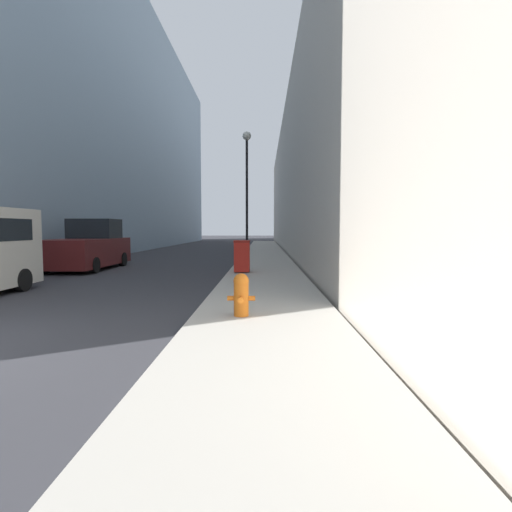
{
  "coord_description": "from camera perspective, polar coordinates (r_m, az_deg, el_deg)",
  "views": [
    {
      "loc": [
        5.1,
        -5.4,
        1.75
      ],
      "look_at": [
        4.68,
        16.6,
        0.25
      ],
      "focal_mm": 28.0,
      "sensor_mm": 36.0,
      "label": 1
    }
  ],
  "objects": [
    {
      "name": "fire_hydrant",
      "position": [
        7.4,
        -2.13,
        -5.38
      ],
      "size": [
        0.51,
        0.4,
        0.79
      ],
      "color": "orange",
      "rests_on": "sidewalk_right"
    },
    {
      "name": "pickup_truck",
      "position": [
        18.89,
        -22.85,
        1.07
      ],
      "size": [
        2.22,
        5.07,
        2.2
      ],
      "color": "#561919",
      "rests_on": "ground"
    },
    {
      "name": "building_right_stone",
      "position": [
        32.51,
        14.78,
        10.36
      ],
      "size": [
        12.0,
        60.0,
        10.97
      ],
      "color": "beige",
      "rests_on": "ground"
    },
    {
      "name": "sidewalk_right",
      "position": [
        23.46,
        1.24,
        -0.22
      ],
      "size": [
        2.8,
        60.0,
        0.14
      ],
      "color": "#ADA89E",
      "rests_on": "ground"
    },
    {
      "name": "trash_bin",
      "position": [
        14.83,
        -2.02,
        0.03
      ],
      "size": [
        0.58,
        0.66,
        1.19
      ],
      "color": "red",
      "rests_on": "sidewalk_right"
    },
    {
      "name": "lamppost",
      "position": [
        19.86,
        -1.31,
        11.01
      ],
      "size": [
        0.42,
        0.42,
        6.33
      ],
      "color": "black",
      "rests_on": "sidewalk_right"
    },
    {
      "name": "building_left_glass",
      "position": [
        36.1,
        -25.75,
        17.38
      ],
      "size": [
        12.0,
        60.0,
        20.8
      ],
      "color": "#849EB2",
      "rests_on": "ground"
    }
  ]
}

